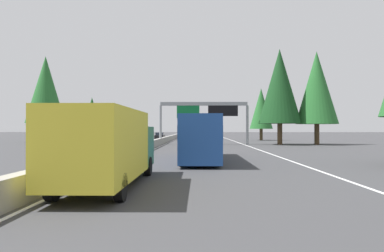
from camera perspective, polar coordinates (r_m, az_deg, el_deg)
The scene contains 17 objects.
ground_plane at distance 61.45m, azimuth -3.67°, elevation -2.55°, with size 320.00×320.00×0.00m, color #38383A.
median_barrier at distance 81.39m, azimuth -2.71°, elevation -1.72°, with size 180.00×0.56×0.90m, color gray.
shoulder_stripe_right at distance 71.52m, azimuth 6.25°, elevation -2.25°, with size 160.00×0.16×0.01m, color silver.
shoulder_stripe_median at distance 71.39m, azimuth -2.81°, elevation -2.25°, with size 160.00×0.16×0.01m, color silver.
sign_gantry_overhead at distance 47.94m, azimuth 2.21°, elevation 2.60°, with size 0.50×12.68×6.03m.
box_truck_near_center at distance 13.52m, azimuth -13.82°, elevation -3.16°, with size 8.50×2.40×2.95m.
bus_distant_b at distance 24.23m, azimuth 1.31°, elevation -1.72°, with size 11.50×2.55×3.10m.
sedan_mid_right at distance 64.50m, azimuth -1.63°, elevation -1.84°, with size 4.40×1.80×1.47m.
sedan_far_center at distance 83.05m, azimuth 1.28°, elevation -1.53°, with size 4.40×1.80×1.47m.
minivan_mid_left at distance 120.61m, azimuth -0.38°, elevation -1.07°, with size 5.00×1.95×1.69m.
oncoming_near at distance 66.55m, azimuth -8.90°, elevation -1.80°, with size 4.40×1.80×1.47m.
oncoming_far at distance 70.36m, azimuth -5.43°, elevation -1.73°, with size 4.40×1.80×1.47m.
conifer_right_near at distance 51.37m, azimuth 20.29°, elevation 6.07°, with size 5.84×5.84×13.26m.
conifer_right_mid at distance 49.72m, azimuth 14.58°, elevation 6.50°, with size 5.97×5.97×13.57m.
conifer_right_far at distance 67.06m, azimuth 11.58°, elevation 2.88°, with size 4.44×4.44×10.10m.
conifer_left_near at distance 62.71m, azimuth -23.48°, elevation 5.64°, with size 6.41×6.41×14.58m.
conifer_left_mid at distance 77.87m, azimuth -16.52°, elevation 2.01°, with size 4.03×4.03×9.16m.
Camera 1 is at (-1.19, -5.10, 2.25)m, focal length 31.62 mm.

